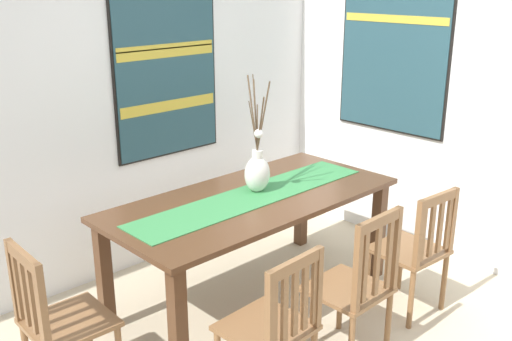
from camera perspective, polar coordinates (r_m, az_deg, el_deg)
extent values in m
cube|color=white|center=(4.44, -12.08, 7.41)|extent=(6.40, 0.12, 2.70)
cube|color=white|center=(4.62, 21.88, 6.90)|extent=(0.12, 6.40, 2.70)
cube|color=#51331E|center=(3.90, -0.31, -2.77)|extent=(2.00, 0.93, 0.03)
cube|color=#51331E|center=(3.29, -7.58, -14.86)|extent=(0.08, 0.08, 0.74)
cube|color=#51331E|center=(4.47, 11.78, -5.69)|extent=(0.08, 0.08, 0.74)
cube|color=#51331E|center=(3.86, -14.50, -9.99)|extent=(0.08, 0.08, 0.74)
cube|color=#51331E|center=(4.91, 4.42, -3.14)|extent=(0.08, 0.08, 0.74)
cube|color=#388447|center=(3.89, -0.31, -2.49)|extent=(1.84, 0.36, 0.01)
ellipsoid|color=silver|center=(3.94, 0.12, -0.35)|extent=(0.19, 0.16, 0.25)
cylinder|color=silver|center=(3.90, 0.12, 1.61)|extent=(0.07, 0.07, 0.05)
cylinder|color=brown|center=(3.81, 0.72, 5.26)|extent=(0.04, 0.09, 0.47)
cylinder|color=brown|center=(3.85, -0.09, 5.63)|extent=(0.03, 0.07, 0.50)
cylinder|color=brown|center=(3.77, 0.43, 4.48)|extent=(0.08, 0.15, 0.39)
cylinder|color=brown|center=(3.84, -0.28, 4.34)|extent=(0.05, 0.04, 0.33)
cylinder|color=brown|center=(3.93, -0.04, 5.46)|extent=(0.12, 0.17, 0.45)
cylinder|color=brown|center=(3.88, -0.34, 5.61)|extent=(0.04, 0.13, 0.49)
cylinder|color=brown|center=(3.90, 0.13, 4.21)|extent=(0.08, 0.09, 0.29)
sphere|color=white|center=(3.81, 0.26, 3.60)|extent=(0.06, 0.06, 0.06)
cube|color=brown|center=(3.34, -17.68, -13.86)|extent=(0.43, 0.43, 0.03)
cylinder|color=brown|center=(3.66, -15.94, -14.72)|extent=(0.04, 0.04, 0.42)
cube|color=brown|center=(3.32, -22.43, -9.83)|extent=(0.04, 0.04, 0.46)
cube|color=brown|center=(3.02, -19.99, -12.46)|extent=(0.04, 0.04, 0.46)
cube|color=brown|center=(3.08, -21.71, -7.79)|extent=(0.04, 0.38, 0.06)
cube|color=brown|center=(3.29, -22.13, -10.35)|extent=(0.02, 0.04, 0.37)
cube|color=brown|center=(3.21, -21.55, -10.99)|extent=(0.02, 0.04, 0.37)
cube|color=brown|center=(3.13, -20.93, -11.66)|extent=(0.02, 0.04, 0.37)
cube|color=brown|center=(3.06, -20.28, -12.36)|extent=(0.02, 0.04, 0.37)
cube|color=brown|center=(3.53, 8.83, -11.30)|extent=(0.42, 0.42, 0.03)
cylinder|color=brown|center=(3.62, 4.53, -14.40)|extent=(0.04, 0.04, 0.42)
cylinder|color=brown|center=(3.86, 8.17, -12.29)|extent=(0.04, 0.04, 0.42)
cylinder|color=brown|center=(3.68, 12.71, -14.18)|extent=(0.04, 0.04, 0.42)
cube|color=brown|center=(3.18, 9.82, -9.44)|extent=(0.04, 0.04, 0.51)
cube|color=brown|center=(3.45, 13.41, -7.38)|extent=(0.04, 0.04, 0.51)
cube|color=brown|center=(3.22, 11.95, -4.80)|extent=(0.38, 0.03, 0.06)
cube|color=brown|center=(3.23, 10.51, -9.28)|extent=(0.04, 0.02, 0.42)
cube|color=brown|center=(3.32, 11.68, -8.60)|extent=(0.04, 0.02, 0.42)
cube|color=brown|center=(3.40, 12.78, -7.96)|extent=(0.04, 0.02, 0.42)
cube|color=brown|center=(3.15, 0.97, -14.99)|extent=(0.44, 0.44, 0.03)
cylinder|color=brown|center=(3.49, 0.80, -15.72)|extent=(0.04, 0.04, 0.42)
cube|color=brown|center=(2.81, 1.34, -13.87)|extent=(0.04, 0.04, 0.45)
cube|color=brown|center=(3.04, 6.02, -11.19)|extent=(0.04, 0.04, 0.45)
cube|color=brown|center=(2.83, 3.88, -9.09)|extent=(0.38, 0.05, 0.06)
cube|color=brown|center=(2.83, 1.74, -13.91)|extent=(0.04, 0.02, 0.36)
cube|color=brown|center=(2.88, 2.78, -13.32)|extent=(0.04, 0.02, 0.36)
cube|color=brown|center=(2.93, 3.79, -12.74)|extent=(0.04, 0.02, 0.36)
cube|color=brown|center=(2.98, 4.75, -12.18)|extent=(0.04, 0.02, 0.36)
cube|color=brown|center=(3.03, 5.68, -11.64)|extent=(0.04, 0.02, 0.36)
cube|color=brown|center=(4.07, 14.55, -7.50)|extent=(0.45, 0.45, 0.03)
cylinder|color=brown|center=(4.14, 10.77, -10.20)|extent=(0.04, 0.04, 0.42)
cylinder|color=brown|center=(4.39, 13.85, -8.66)|extent=(0.04, 0.04, 0.42)
cylinder|color=brown|center=(3.95, 14.82, -11.99)|extent=(0.04, 0.04, 0.42)
cylinder|color=brown|center=(4.22, 17.78, -10.23)|extent=(0.04, 0.04, 0.42)
cube|color=brown|center=(3.74, 15.51, -6.00)|extent=(0.04, 0.04, 0.44)
cube|color=brown|center=(4.02, 18.52, -4.56)|extent=(0.04, 0.04, 0.44)
cube|color=brown|center=(3.81, 17.34, -2.61)|extent=(0.38, 0.06, 0.06)
cube|color=brown|center=(3.78, 15.87, -6.03)|extent=(0.04, 0.02, 0.35)
cube|color=brown|center=(3.85, 16.67, -5.65)|extent=(0.04, 0.02, 0.35)
cube|color=brown|center=(3.92, 17.43, -5.28)|extent=(0.04, 0.02, 0.35)
cube|color=brown|center=(3.99, 18.16, -4.92)|extent=(0.04, 0.02, 0.35)
cube|color=black|center=(4.52, -8.72, 9.10)|extent=(0.92, 0.04, 1.23)
cube|color=#284C56|center=(4.51, -8.56, 9.07)|extent=(0.89, 0.01, 1.20)
cube|color=gold|center=(4.54, -8.39, 6.26)|extent=(0.86, 0.00, 0.08)
cube|color=gold|center=(4.48, -8.62, 11.25)|extent=(0.86, 0.00, 0.07)
cube|color=gold|center=(4.47, -8.65, 11.84)|extent=(0.86, 0.00, 0.04)
cube|color=black|center=(4.91, 13.26, 11.05)|extent=(0.04, 1.00, 1.27)
cube|color=#284C56|center=(4.89, 13.12, 11.03)|extent=(0.01, 0.97, 1.24)
cube|color=gold|center=(4.87, 13.31, 14.13)|extent=(0.00, 0.94, 0.06)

